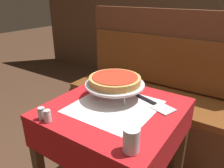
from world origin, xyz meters
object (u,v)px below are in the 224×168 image
salt_shaker (42,113)px  condiment_caddy (203,46)px  dining_table_rear (210,58)px  pepper_shaker (47,116)px  dining_table_front (114,124)px  pizza_pan_stand (115,85)px  water_glass_near (131,140)px  deep_dish_pizza (115,80)px  pizza_server (154,104)px  booth_bench (151,105)px

salt_shaker → condiment_caddy: (0.32, 1.95, 0.01)m
dining_table_rear → pepper_shaker: 2.04m
dining_table_front → pizza_pan_stand: 0.23m
condiment_caddy → salt_shaker: bearing=-99.3°
water_glass_near → dining_table_front: bearing=133.7°
deep_dish_pizza → pepper_shaker: size_ratio=4.92×
dining_table_front → water_glass_near: size_ratio=7.18×
pepper_shaker → pizza_server: bearing=52.0°
booth_bench → pizza_server: size_ratio=5.31×
salt_shaker → dining_table_rear: bearing=78.7°
water_glass_near → pepper_shaker: bearing=-174.8°
dining_table_front → dining_table_rear: 1.71m
pizza_pan_stand → pepper_shaker: (-0.12, -0.41, -0.05)m
dining_table_front → pizza_pan_stand: bearing=122.3°
salt_shaker → dining_table_front: bearing=53.9°
pizza_server → dining_table_rear: bearing=89.9°
dining_table_rear → salt_shaker: size_ratio=12.08×
dining_table_front → booth_bench: size_ratio=0.49×
dining_table_front → pizza_pan_stand: pizza_pan_stand is taller
dining_table_rear → salt_shaker: salt_shaker is taller
pepper_shaker → pizza_pan_stand: bearing=73.4°
dining_table_rear → pizza_server: (-0.00, -1.55, 0.10)m
salt_shaker → condiment_caddy: condiment_caddy is taller
pizza_server → water_glass_near: (0.09, -0.42, 0.05)m
dining_table_front → dining_table_rear: (0.17, 1.70, 0.02)m
deep_dish_pizza → booth_bench: bearing=95.4°
salt_shaker → condiment_caddy: 1.98m
pizza_server → water_glass_near: water_glass_near is taller
pizza_server → salt_shaker: 0.61m
deep_dish_pizza → pizza_server: bearing=11.3°
salt_shaker → condiment_caddy: bearing=80.7°
booth_bench → pizza_server: 0.85m
deep_dish_pizza → water_glass_near: deep_dish_pizza is taller
deep_dish_pizza → pizza_server: 0.26m
water_glass_near → salt_shaker: water_glass_near is taller
dining_table_rear → pizza_pan_stand: size_ratio=2.13×
pizza_pan_stand → pepper_shaker: bearing=-106.6°
pizza_pan_stand → water_glass_near: size_ratio=3.38×
salt_shaker → condiment_caddy: size_ratio=0.38×
dining_table_front → condiment_caddy: condiment_caddy is taller
booth_bench → water_glass_near: (0.39, -1.10, 0.46)m
pizza_server → condiment_caddy: size_ratio=1.76×
dining_table_front → deep_dish_pizza: deep_dish_pizza is taller
booth_bench → salt_shaker: (-0.10, -1.14, 0.43)m
pepper_shaker → condiment_caddy: bearing=82.0°
pizza_pan_stand → salt_shaker: 0.45m
pepper_shaker → condiment_caddy: 1.97m
deep_dish_pizza → pepper_shaker: 0.44m
booth_bench → pepper_shaker: booth_bench is taller
salt_shaker → pepper_shaker: size_ratio=1.01×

